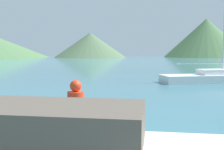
{
  "coord_description": "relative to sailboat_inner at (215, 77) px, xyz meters",
  "views": [
    {
      "loc": [
        -2.5,
        -0.59,
        2.5
      ],
      "look_at": [
        -0.8,
        14.0,
        1.2
      ],
      "focal_mm": 45.0,
      "sensor_mm": 36.0,
      "label": 1
    }
  ],
  "objects": [
    {
      "name": "sailboat_inner",
      "position": [
        0.0,
        0.0,
        0.0
      ],
      "size": [
        8.69,
        2.7,
        7.45
      ],
      "rotation": [
        0.0,
        0.0,
        0.07
      ],
      "color": "white",
      "rests_on": "ground_plane"
    },
    {
      "name": "buoy_marker",
      "position": [
        -10.81,
        -6.54,
        0.01
      ],
      "size": [
        0.86,
        0.86,
        0.99
      ],
      "color": "red",
      "rests_on": "ground_plane"
    },
    {
      "name": "hill_east",
      "position": [
        35.24,
        76.99,
        6.56
      ],
      "size": [
        30.17,
        30.17,
        13.9
      ],
      "color": "#476B42",
      "rests_on": "ground_plane"
    },
    {
      "name": "hill_central",
      "position": [
        -6.8,
        76.25,
        3.86
      ],
      "size": [
        24.8,
        24.8,
        8.5
      ],
      "color": "#4C6647",
      "rests_on": "ground_plane"
    }
  ]
}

